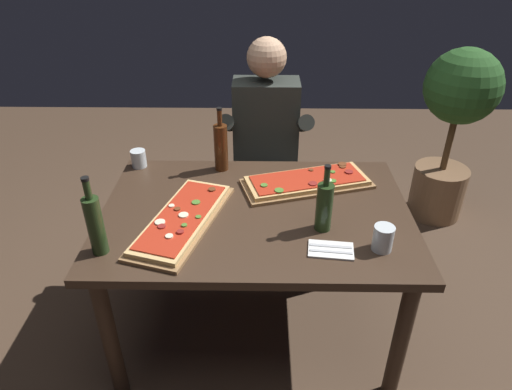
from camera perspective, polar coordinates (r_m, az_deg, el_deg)
ground_plane at (r=2.56m, az=-0.02°, el=-15.80°), size 6.40×6.40×0.00m
dining_table at (r=2.13m, az=-0.02°, el=-4.03°), size 1.40×0.96×0.74m
pizza_rectangular_front at (r=2.27m, az=6.40°, el=1.65°), size 0.68×0.42×0.05m
pizza_rectangular_left at (r=2.01m, az=-9.15°, el=-2.97°), size 0.42×0.68×0.05m
wine_bottle_dark at (r=2.36m, az=-4.40°, el=6.06°), size 0.07×0.07×0.34m
oil_bottle_amber at (r=1.86m, az=-19.43°, el=-3.40°), size 0.07×0.07×0.34m
vinegar_bottle_green at (r=1.92m, az=8.50°, el=-1.34°), size 0.07×0.07×0.30m
tumbler_near_camera at (r=1.89m, az=15.52°, el=-5.36°), size 0.08×0.08×0.11m
tumbler_far_side at (r=2.50m, az=-14.40°, el=4.30°), size 0.08×0.08×0.09m
napkin_cutlery_set at (r=1.86m, az=9.32°, el=-6.76°), size 0.19×0.13×0.01m
diner_chair at (r=2.94m, az=1.16°, el=3.23°), size 0.44×0.44×0.87m
seated_diner at (r=2.72m, az=1.22°, el=6.76°), size 0.53×0.41×1.33m
potted_plant_corner at (r=3.31m, az=23.45°, el=8.28°), size 0.48×0.48×1.20m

